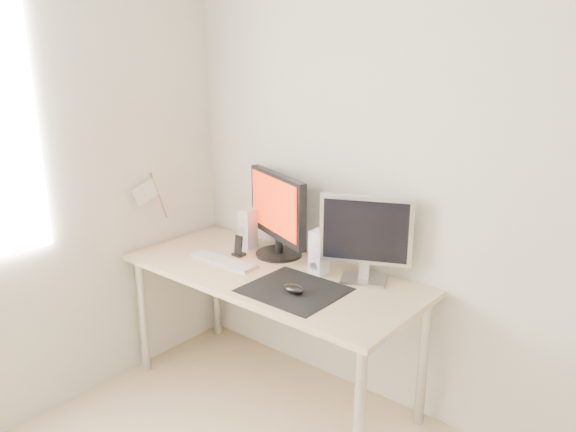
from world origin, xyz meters
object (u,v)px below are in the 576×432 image
Objects in this scene: second_monitor at (366,235)px; phone_dock at (239,249)px; speaker_left at (248,229)px; speaker_right at (319,252)px; desk at (271,286)px; keyboard at (222,261)px; mouse at (293,289)px; main_monitor at (277,212)px.

second_monitor is 3.76× the size of phone_dock.
second_monitor is at bearing 1.27° from speaker_left.
speaker_right is at bearing -163.18° from second_monitor.
desk is 0.57m from second_monitor.
second_monitor reaches higher than desk.
speaker_right is at bearing 23.05° from keyboard.
mouse reaches higher than keyboard.
phone_dock is (-0.17, -0.14, -0.22)m from main_monitor.
main_monitor is 0.26m from speaker_left.
mouse is 0.55m from keyboard.
desk is at bearing -29.06° from speaker_left.
second_monitor reaches higher than speaker_left.
main_monitor is at bearing 122.52° from desk.
speaker_right reaches higher than keyboard.
phone_dock is at bearing 160.55° from mouse.
keyboard is (-0.16, -0.27, -0.25)m from main_monitor.
main_monitor is 0.40m from keyboard.
main_monitor is 1.24× the size of keyboard.
main_monitor reaches higher than speaker_left.
keyboard is at bearing -158.89° from second_monitor.
desk is 3.03× the size of main_monitor.
speaker_left is at bearing 150.94° from desk.
main_monitor is (-0.38, 0.33, 0.23)m from mouse.
second_monitor reaches higher than phone_dock.
second_monitor is at bearing 0.78° from main_monitor.
keyboard is (-0.49, -0.21, -0.11)m from speaker_right.
speaker_left is (-0.34, 0.19, 0.19)m from desk.
desk is at bearing 13.83° from keyboard.
speaker_left is 1.00× the size of speaker_right.
second_monitor is at bearing 25.62° from desk.
second_monitor is at bearing 62.76° from mouse.
desk is at bearing 152.66° from mouse.
keyboard is (0.05, -0.26, -0.11)m from speaker_left.
keyboard is 0.14m from phone_dock.
keyboard reaches higher than desk.
desk is 0.41m from main_monitor.
keyboard is at bearing -87.17° from phone_dock.
phone_dock is at bearing -140.64° from main_monitor.
speaker_left is at bearing 174.51° from speaker_right.
speaker_left is 0.54× the size of keyboard.
phone_dock is (-0.01, 0.13, 0.03)m from keyboard.
speaker_left is 2.00× the size of phone_dock.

